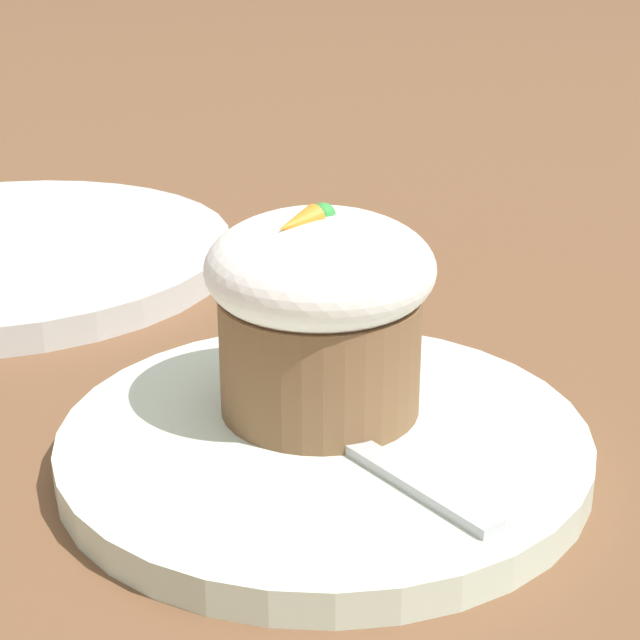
# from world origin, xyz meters

# --- Properties ---
(ground_plane) EXTENTS (4.00, 4.00, 0.00)m
(ground_plane) POSITION_xyz_m (0.00, 0.00, 0.00)
(ground_plane) COLOR brown
(dessert_plate) EXTENTS (0.20, 0.20, 0.01)m
(dessert_plate) POSITION_xyz_m (0.00, 0.00, 0.01)
(dessert_plate) COLOR silver
(dessert_plate) RESTS_ON ground_plane
(carrot_cake) EXTENTS (0.09, 0.09, 0.08)m
(carrot_cake) POSITION_xyz_m (-0.01, -0.01, 0.06)
(carrot_cake) COLOR brown
(carrot_cake) RESTS_ON dessert_plate
(spoon) EXTENTS (0.04, 0.14, 0.01)m
(spoon) POSITION_xyz_m (0.00, -0.01, 0.02)
(spoon) COLOR #B7B7BC
(spoon) RESTS_ON dessert_plate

